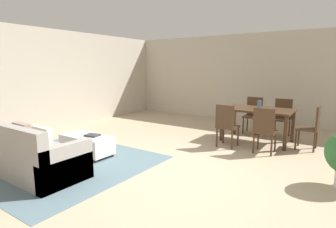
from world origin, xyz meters
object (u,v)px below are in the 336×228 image
Objects in this scene: book_on_ottoman at (92,135)px; couch at (26,155)px; dining_chair_far_left at (253,113)px; dining_chair_head_east at (312,125)px; ottoman_table at (87,144)px; dining_chair_near_right at (264,128)px; vase_centerpiece at (259,105)px; dining_chair_near_left at (226,123)px; dining_table at (258,113)px; dining_chair_far_right at (282,115)px.

couch is at bearing -100.63° from book_on_ottoman.
dining_chair_head_east is at bearing -30.23° from dining_chair_far_left.
ottoman_table is 1.15× the size of dining_chair_near_right.
vase_centerpiece reaches higher than couch.
couch is 4.79m from vase_centerpiece.
ottoman_table is 4.06× the size of book_on_ottoman.
dining_chair_near_left is 2.74m from book_on_ottoman.
dining_chair_far_left is at bearing 62.09° from book_on_ottoman.
dining_table is at bearing 57.96° from couch.
dining_chair_near_left reaches higher than couch.
dining_chair_near_left is at bearing -151.46° from dining_chair_head_east.
dining_chair_head_east is at bearing 47.68° from couch.
dining_chair_head_east reaches higher than dining_table.
dining_chair_near_right and dining_chair_head_east have the same top height.
dining_chair_near_right is 1.10m from dining_chair_head_east.
dining_table is 1.63× the size of dining_chair_far_right.
dining_chair_head_east is (1.12, -0.03, -0.14)m from dining_table.
vase_centerpiece is at bearing 177.29° from dining_chair_head_east.
dining_chair_near_right is 3.54× the size of book_on_ottoman.
vase_centerpiece is 0.72× the size of book_on_ottoman.
dining_chair_head_east is 1.15m from vase_centerpiece.
book_on_ottoman is at bearing -128.91° from dining_table.
dining_chair_far_right reaches higher than couch.
dining_chair_far_right is at bearing 66.64° from dining_table.
book_on_ottoman is at bearing -140.50° from dining_chair_head_east.
ottoman_table is 0.70× the size of dining_table.
dining_chair_far_left is at bearing 112.88° from dining_table.
dining_chair_far_right is at bearing 66.94° from vase_centerpiece.
dining_chair_far_left is 4.15m from book_on_ottoman.
vase_centerpiece is at bearing 57.29° from dining_table.
couch is 1.20m from book_on_ottoman.
dining_chair_far_left is (-0.73, 1.67, 0.00)m from dining_chair_near_right.
vase_centerpiece is at bearing 57.96° from couch.
dining_chair_near_right and dining_chair_far_left have the same top height.
ottoman_table is 5.65× the size of vase_centerpiece.
dining_chair_head_east is 4.42m from book_on_ottoman.
dining_chair_near_left is 1.03m from vase_centerpiece.
dining_chair_far_left is at bearing 149.77° from dining_chair_head_east.
dining_table is 0.19m from vase_centerpiece.
dining_table is at bearing 49.85° from ottoman_table.
dining_chair_far_left is 4.92× the size of vase_centerpiece.
dining_chair_far_left is at bearing 88.26° from dining_chair_near_left.
dining_chair_far_left is (0.05, 1.68, 0.00)m from dining_chair_near_left.
dining_chair_near_right reaches higher than ottoman_table.
dining_chair_near_left is at bearing -114.25° from dining_chair_far_right.
dining_chair_far_left is (2.16, 4.84, 0.22)m from couch.
vase_centerpiece is at bearing 49.90° from ottoman_table.
dining_table is at bearing 114.45° from dining_chair_near_right.
ottoman_table is 1.15× the size of dining_chair_near_left.
dining_chair_near_left reaches higher than book_on_ottoman.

